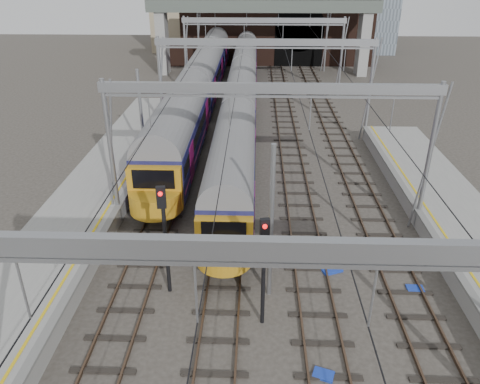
{
  "coord_description": "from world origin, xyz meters",
  "views": [
    {
      "loc": [
        -0.71,
        -14.46,
        13.17
      ],
      "look_at": [
        -1.44,
        7.14,
        2.4
      ],
      "focal_mm": 35.0,
      "sensor_mm": 36.0,
      "label": 1
    }
  ],
  "objects_px": {
    "train_main": "(243,77)",
    "signal_near_centre": "(264,259)",
    "train_second": "(204,74)",
    "signal_near_left": "(164,228)"
  },
  "relations": [
    {
      "from": "train_main",
      "to": "train_second",
      "type": "distance_m",
      "value": 4.01
    },
    {
      "from": "train_main",
      "to": "signal_near_centre",
      "type": "distance_m",
      "value": 33.44
    },
    {
      "from": "train_second",
      "to": "signal_near_left",
      "type": "distance_m",
      "value": 31.66
    },
    {
      "from": "train_second",
      "to": "signal_near_centre",
      "type": "relative_size",
      "value": 10.58
    },
    {
      "from": "signal_near_centre",
      "to": "train_second",
      "type": "bearing_deg",
      "value": 88.5
    },
    {
      "from": "signal_near_left",
      "to": "train_second",
      "type": "bearing_deg",
      "value": 87.45
    },
    {
      "from": "signal_near_left",
      "to": "train_main",
      "type": "bearing_deg",
      "value": 80.2
    },
    {
      "from": "train_second",
      "to": "signal_near_left",
      "type": "bearing_deg",
      "value": -87.08
    },
    {
      "from": "signal_near_left",
      "to": "signal_near_centre",
      "type": "bearing_deg",
      "value": -30.18
    },
    {
      "from": "train_main",
      "to": "signal_near_centre",
      "type": "relative_size",
      "value": 12.46
    }
  ]
}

